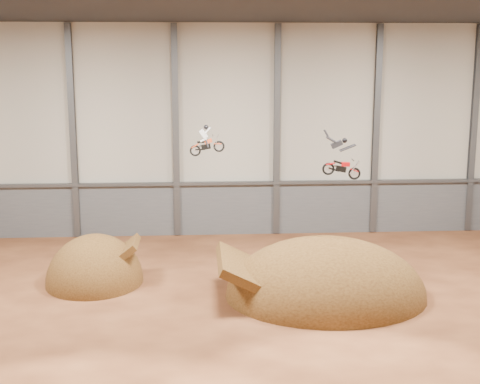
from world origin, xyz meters
name	(u,v)px	position (x,y,z in m)	size (l,w,h in m)	color
floor	(241,317)	(0.00, 0.00, 0.00)	(40.00, 40.00, 0.00)	#4F2715
back_wall	(226,131)	(0.00, 15.00, 7.00)	(40.00, 0.10, 14.00)	beige
ceiling	(241,4)	(0.00, 0.00, 14.00)	(40.00, 40.00, 0.00)	black
lower_band_back	(227,209)	(0.00, 14.90, 1.75)	(39.80, 0.18, 3.50)	#54575C
steel_rail	(227,183)	(0.00, 14.75, 3.55)	(39.80, 0.35, 0.20)	#47494F
steel_column_1	(73,133)	(-10.00, 14.80, 7.00)	(0.40, 0.36, 13.90)	#47494F
steel_column_2	(176,132)	(-3.33, 14.80, 7.00)	(0.40, 0.36, 13.90)	#47494F
steel_column_3	(277,131)	(3.33, 14.80, 7.00)	(0.40, 0.36, 13.90)	#47494F
steel_column_4	(376,131)	(10.00, 14.80, 7.00)	(0.40, 0.36, 13.90)	#47494F
steel_column_5	(473,130)	(16.67, 14.80, 7.00)	(0.40, 0.36, 13.90)	#47494F
takeoff_ramp	(95,282)	(-7.48, 5.45, 0.00)	(5.12, 5.91, 5.12)	#3D250F
landing_ramp	(325,295)	(4.43, 2.61, 0.00)	(10.09, 8.92, 5.82)	#3D250F
fmx_rider_a	(208,138)	(-1.35, 6.32, 7.58)	(1.86, 0.71, 1.68)	#D0451F
fmx_rider_b	(341,155)	(5.31, 4.00, 6.93)	(2.61, 0.75, 2.24)	red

